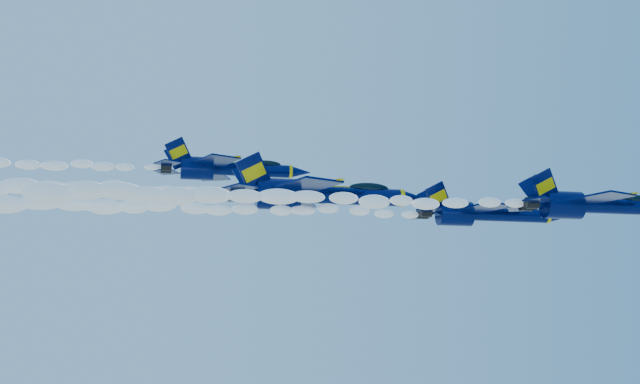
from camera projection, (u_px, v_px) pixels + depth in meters
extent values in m
cylinder|color=#00093C|center=(622.00, 207.00, 79.67)|extent=(8.20, 1.37, 1.37)
ellipsoid|color=#00093C|center=(562.00, 205.00, 78.55)|extent=(1.42, 2.46, 5.83)
ellipsoid|color=black|center=(637.00, 200.00, 80.10)|extent=(3.28, 1.07, 0.90)
cube|color=#FFCB02|center=(637.00, 203.00, 80.05)|extent=(3.83, 0.91, 0.16)
cube|color=#00093C|center=(600.00, 198.00, 75.37)|extent=(4.88, 5.79, 0.16)
cube|color=#00093C|center=(561.00, 212.00, 82.38)|extent=(4.88, 5.79, 0.16)
cube|color=#FFCB02|center=(614.00, 197.00, 75.63)|extent=(2.20, 4.56, 0.09)
cube|color=#FFCB02|center=(573.00, 211.00, 82.65)|extent=(2.20, 4.56, 0.09)
cube|color=#00093C|center=(545.00, 186.00, 77.51)|extent=(2.97, 0.94, 3.19)
cube|color=#00093C|center=(536.00, 190.00, 79.35)|extent=(2.97, 0.94, 3.19)
cylinder|color=black|center=(532.00, 203.00, 77.35)|extent=(1.09, 1.00, 1.00)
cylinder|color=black|center=(526.00, 205.00, 78.49)|extent=(1.09, 1.00, 1.00)
cube|color=#FFCB02|center=(593.00, 198.00, 79.28)|extent=(10.02, 0.32, 0.07)
ellipsoid|color=white|center=(288.00, 198.00, 73.74)|extent=(41.82, 1.78, 1.60)
cylinder|color=#00093C|center=(509.00, 215.00, 86.75)|extent=(7.91, 1.32, 1.32)
ellipsoid|color=#00093C|center=(455.00, 214.00, 85.67)|extent=(1.37, 2.37, 5.63)
cone|color=#00093C|center=(557.00, 217.00, 87.74)|extent=(2.29, 1.32, 1.32)
cylinder|color=#FFCB02|center=(547.00, 216.00, 87.54)|extent=(0.31, 1.37, 1.37)
ellipsoid|color=black|center=(523.00, 209.00, 87.17)|extent=(3.16, 1.03, 0.87)
cube|color=#FFCB02|center=(523.00, 212.00, 87.12)|extent=(3.69, 0.88, 0.16)
cube|color=#00093C|center=(484.00, 208.00, 82.60)|extent=(4.71, 5.59, 0.16)
cube|color=#00093C|center=(458.00, 219.00, 89.37)|extent=(4.71, 5.59, 0.16)
cube|color=#FFCB02|center=(496.00, 207.00, 82.86)|extent=(2.12, 4.40, 0.09)
cube|color=#FFCB02|center=(469.00, 219.00, 89.63)|extent=(2.12, 4.40, 0.09)
cube|color=#00093C|center=(438.00, 197.00, 84.67)|extent=(2.86, 0.90, 3.08)
cube|color=#00093C|center=(432.00, 201.00, 86.45)|extent=(2.86, 0.90, 3.08)
cylinder|color=black|center=(426.00, 212.00, 84.52)|extent=(1.05, 0.97, 0.97)
cylinder|color=black|center=(422.00, 214.00, 85.62)|extent=(1.05, 0.97, 0.97)
cube|color=#FFCB02|center=(483.00, 207.00, 86.37)|extent=(9.67, 0.31, 0.07)
ellipsoid|color=white|center=(200.00, 208.00, 80.89)|extent=(41.82, 1.71, 1.54)
cylinder|color=#00093C|center=(350.00, 196.00, 87.07)|extent=(10.17, 1.69, 1.69)
ellipsoid|color=#00093C|center=(278.00, 194.00, 85.68)|extent=(1.76, 3.05, 7.23)
cone|color=#00093C|center=(414.00, 199.00, 88.34)|extent=(2.94, 1.69, 1.69)
cylinder|color=#FFCB02|center=(401.00, 198.00, 88.08)|extent=(0.40, 1.76, 1.76)
ellipsoid|color=black|center=(369.00, 188.00, 87.61)|extent=(4.07, 1.32, 1.12)
cube|color=#FFCB02|center=(369.00, 192.00, 87.54)|extent=(4.75, 1.13, 0.20)
cube|color=#00093C|center=(307.00, 185.00, 81.74)|extent=(6.06, 7.18, 0.20)
cube|color=#00093C|center=(291.00, 202.00, 90.44)|extent=(6.06, 7.18, 0.20)
cube|color=#FFCB02|center=(324.00, 185.00, 82.07)|extent=(2.72, 5.66, 0.11)
cube|color=#FFCB02|center=(306.00, 202.00, 90.76)|extent=(2.72, 5.66, 0.11)
cube|color=#00093C|center=(254.00, 173.00, 84.39)|extent=(3.68, 1.16, 3.96)
cube|color=#00093C|center=(251.00, 178.00, 86.68)|extent=(3.68, 1.16, 3.96)
cylinder|color=black|center=(238.00, 192.00, 84.20)|extent=(1.36, 1.24, 1.24)
cylinder|color=black|center=(236.00, 194.00, 85.61)|extent=(1.36, 1.24, 1.24)
cube|color=#FFCB02|center=(316.00, 186.00, 86.58)|extent=(12.43, 0.40, 0.09)
ellipsoid|color=white|center=(1.00, 187.00, 80.70)|extent=(41.82, 2.20, 1.98)
cylinder|color=#00093C|center=(251.00, 170.00, 97.47)|extent=(8.45, 1.41, 1.41)
ellipsoid|color=#00093C|center=(197.00, 168.00, 96.32)|extent=(1.47, 2.54, 6.01)
cone|color=#00093C|center=(300.00, 172.00, 98.53)|extent=(2.44, 1.41, 1.41)
cylinder|color=#FFCB02|center=(290.00, 172.00, 98.31)|extent=(0.33, 1.47, 1.47)
ellipsoid|color=black|center=(266.00, 164.00, 97.92)|extent=(3.38, 1.10, 0.93)
cube|color=#FFCB02|center=(266.00, 167.00, 97.86)|extent=(3.94, 0.94, 0.17)
cube|color=#00093C|center=(216.00, 161.00, 93.04)|extent=(5.04, 5.97, 0.17)
cube|color=#00093C|center=(210.00, 176.00, 100.27)|extent=(5.04, 5.97, 0.17)
cube|color=#FFCB02|center=(228.00, 161.00, 93.31)|extent=(2.27, 4.70, 0.09)
cube|color=#FFCB02|center=(222.00, 175.00, 100.54)|extent=(2.27, 4.70, 0.09)
cube|color=#00093C|center=(178.00, 152.00, 95.25)|extent=(3.06, 0.97, 3.29)
cube|color=#00093C|center=(178.00, 156.00, 97.15)|extent=(3.06, 0.97, 3.29)
cylinder|color=black|center=(166.00, 166.00, 95.09)|extent=(1.13, 1.03, 1.03)
cylinder|color=black|center=(166.00, 169.00, 96.26)|extent=(1.13, 1.03, 1.03)
cube|color=#FFCB02|center=(226.00, 162.00, 97.07)|extent=(10.33, 0.33, 0.08)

